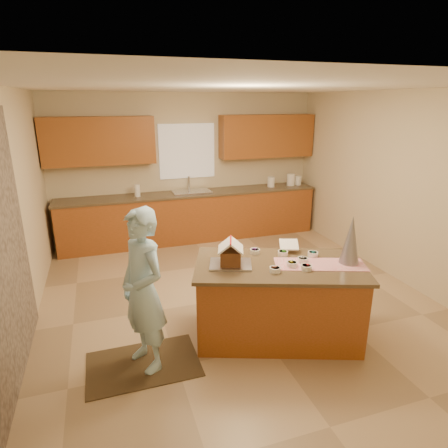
{
  "coord_description": "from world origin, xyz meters",
  "views": [
    {
      "loc": [
        -1.59,
        -4.33,
        2.53
      ],
      "look_at": [
        -0.1,
        0.2,
        1.0
      ],
      "focal_mm": 30.56,
      "sensor_mm": 36.0,
      "label": 1
    }
  ],
  "objects_px": {
    "island_base": "(278,302)",
    "boy": "(143,291)",
    "tinsel_tree": "(351,240)",
    "gingerbread_house": "(231,255)"
  },
  "relations": [
    {
      "from": "island_base",
      "to": "boy",
      "type": "distance_m",
      "value": 1.51
    },
    {
      "from": "tinsel_tree",
      "to": "boy",
      "type": "bearing_deg",
      "value": 175.89
    },
    {
      "from": "island_base",
      "to": "gingerbread_house",
      "type": "relative_size",
      "value": 5.06
    },
    {
      "from": "tinsel_tree",
      "to": "gingerbread_house",
      "type": "xyz_separation_m",
      "value": [
        -1.23,
        0.34,
        -0.14
      ]
    },
    {
      "from": "tinsel_tree",
      "to": "boy",
      "type": "height_order",
      "value": "boy"
    },
    {
      "from": "island_base",
      "to": "tinsel_tree",
      "type": "relative_size",
      "value": 3.27
    },
    {
      "from": "island_base",
      "to": "boy",
      "type": "height_order",
      "value": "boy"
    },
    {
      "from": "island_base",
      "to": "boy",
      "type": "bearing_deg",
      "value": -158.31
    },
    {
      "from": "island_base",
      "to": "tinsel_tree",
      "type": "xyz_separation_m",
      "value": [
        0.72,
        -0.21,
        0.72
      ]
    },
    {
      "from": "tinsel_tree",
      "to": "gingerbread_house",
      "type": "height_order",
      "value": "tinsel_tree"
    }
  ]
}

